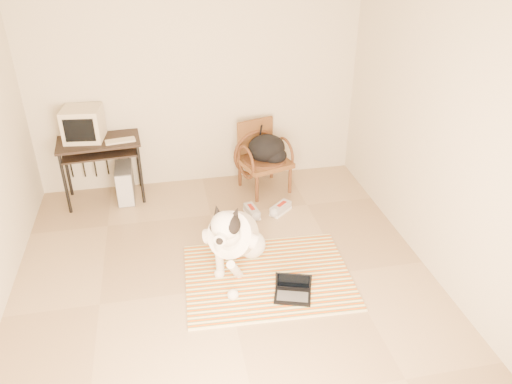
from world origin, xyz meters
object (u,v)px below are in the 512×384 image
object	(u,v)px
laptop	(293,290)
pc_tower	(125,183)
dog	(234,237)
computer_desk	(100,149)
backpack	(268,150)
crt_monitor	(83,124)
rattan_chair	(263,157)

from	to	relation	value
laptop	pc_tower	world-z (taller)	pc_tower
dog	pc_tower	bearing A→B (deg)	124.72
laptop	pc_tower	size ratio (longest dim) A/B	0.84
computer_desk	backpack	xyz separation A→B (m)	(1.99, -0.14, -0.12)
pc_tower	computer_desk	bearing A→B (deg)	171.80
dog	computer_desk	world-z (taller)	dog
computer_desk	pc_tower	xyz separation A→B (m)	(0.24, -0.03, -0.45)
laptop	computer_desk	distance (m)	2.88
pc_tower	laptop	bearing A→B (deg)	-54.36
laptop	computer_desk	bearing A→B (deg)	129.15
laptop	pc_tower	xyz separation A→B (m)	(-1.54, 2.15, 0.14)
dog	crt_monitor	distance (m)	2.33
backpack	rattan_chair	bearing A→B (deg)	131.01
crt_monitor	rattan_chair	world-z (taller)	crt_monitor
laptop	computer_desk	size ratio (longest dim) A/B	0.40
laptop	rattan_chair	world-z (taller)	rattan_chair
computer_desk	dog	bearing A→B (deg)	-50.47
laptop	backpack	xyz separation A→B (m)	(0.22, 2.04, 0.48)
pc_tower	rattan_chair	size ratio (longest dim) A/B	0.54
computer_desk	backpack	world-z (taller)	computer_desk
computer_desk	pc_tower	bearing A→B (deg)	-8.20
dog	backpack	xyz separation A→B (m)	(0.67, 1.46, 0.22)
crt_monitor	rattan_chair	distance (m)	2.16
dog	laptop	xyz separation A→B (m)	(0.45, -0.58, -0.26)
rattan_chair	backpack	size ratio (longest dim) A/B	1.83
dog	pc_tower	world-z (taller)	dog
computer_desk	pc_tower	size ratio (longest dim) A/B	2.09
backpack	pc_tower	bearing A→B (deg)	176.41
laptop	pc_tower	distance (m)	2.65
computer_desk	rattan_chair	size ratio (longest dim) A/B	1.14
rattan_chair	backpack	xyz separation A→B (m)	(0.05, -0.06, 0.12)
backpack	crt_monitor	bearing A→B (deg)	174.01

